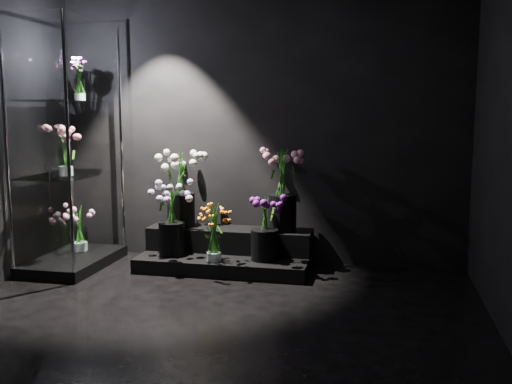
% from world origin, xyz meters
% --- Properties ---
extents(floor, '(4.00, 4.00, 0.00)m').
position_xyz_m(floor, '(0.00, 0.00, 0.00)').
color(floor, black).
rests_on(floor, ground).
extents(wall_back, '(4.00, 0.00, 4.00)m').
position_xyz_m(wall_back, '(0.00, 2.00, 1.40)').
color(wall_back, black).
rests_on(wall_back, floor).
extents(display_riser, '(1.60, 0.71, 0.36)m').
position_xyz_m(display_riser, '(-0.22, 1.68, 0.15)').
color(display_riser, black).
rests_on(display_riser, floor).
extents(display_case, '(0.63, 1.05, 2.30)m').
position_xyz_m(display_case, '(-1.67, 1.37, 1.15)').
color(display_case, black).
rests_on(display_case, floor).
extents(bouquet_orange_bells, '(0.31, 0.31, 0.51)m').
position_xyz_m(bouquet_orange_bells, '(-0.26, 1.36, 0.39)').
color(bouquet_orange_bells, white).
rests_on(bouquet_orange_bells, display_riser).
extents(bouquet_lilac, '(0.39, 0.39, 0.67)m').
position_xyz_m(bouquet_lilac, '(-0.71, 1.50, 0.52)').
color(bouquet_lilac, black).
rests_on(bouquet_lilac, display_riser).
extents(bouquet_purple, '(0.41, 0.41, 0.58)m').
position_xyz_m(bouquet_purple, '(0.18, 1.51, 0.45)').
color(bouquet_purple, black).
rests_on(bouquet_purple, display_riser).
extents(bouquet_cream_roses, '(0.49, 0.49, 0.72)m').
position_xyz_m(bouquet_cream_roses, '(-0.72, 1.78, 0.77)').
color(bouquet_cream_roses, black).
rests_on(bouquet_cream_roses, display_riser).
extents(bouquet_pink_roses, '(0.42, 0.42, 0.78)m').
position_xyz_m(bouquet_pink_roses, '(0.29, 1.78, 0.80)').
color(bouquet_pink_roses, black).
rests_on(bouquet_pink_roses, display_riser).
extents(bouquet_case_pink, '(0.30, 0.30, 0.45)m').
position_xyz_m(bouquet_case_pink, '(-1.61, 1.21, 1.14)').
color(bouquet_case_pink, white).
rests_on(bouquet_case_pink, display_case).
extents(bouquet_case_magenta, '(0.24, 0.24, 0.40)m').
position_xyz_m(bouquet_case_magenta, '(-1.61, 1.53, 1.79)').
color(bouquet_case_magenta, white).
rests_on(bouquet_case_magenta, display_case).
extents(bouquet_case_base_pink, '(0.32, 0.32, 0.45)m').
position_xyz_m(bouquet_case_base_pink, '(-1.70, 1.56, 0.34)').
color(bouquet_case_base_pink, white).
rests_on(bouquet_case_base_pink, display_case).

